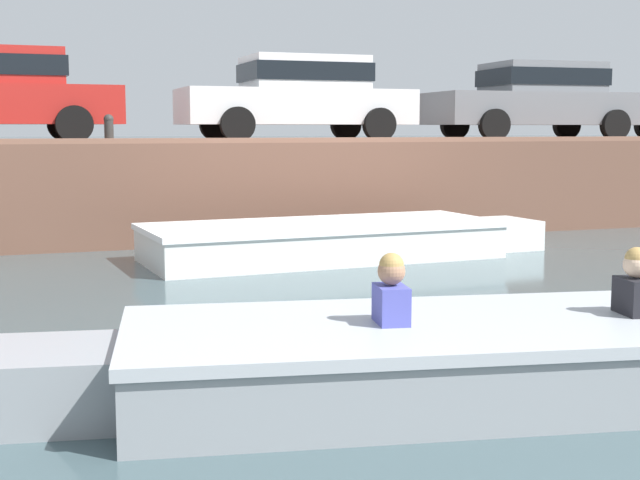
{
  "coord_description": "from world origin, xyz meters",
  "views": [
    {
      "loc": [
        -1.63,
        -0.83,
        1.86
      ],
      "look_at": [
        0.25,
        4.53,
        1.14
      ],
      "focal_mm": 50.0,
      "sensor_mm": 36.0,
      "label": 1
    }
  ],
  "objects_px": {
    "boat_moored_central_white": "(338,240)",
    "car_right_inner_grey": "(537,98)",
    "car_centre_white": "(299,95)",
    "mooring_bollard_mid": "(109,128)",
    "motorboat_passing": "(464,358)"
  },
  "relations": [
    {
      "from": "boat_moored_central_white",
      "to": "car_centre_white",
      "type": "bearing_deg",
      "value": 80.14
    },
    {
      "from": "car_centre_white",
      "to": "boat_moored_central_white",
      "type": "bearing_deg",
      "value": -99.86
    },
    {
      "from": "boat_moored_central_white",
      "to": "car_right_inner_grey",
      "type": "relative_size",
      "value": 1.4
    },
    {
      "from": "boat_moored_central_white",
      "to": "car_right_inner_grey",
      "type": "distance_m",
      "value": 7.29
    },
    {
      "from": "car_right_inner_grey",
      "to": "mooring_bollard_mid",
      "type": "bearing_deg",
      "value": -168.42
    },
    {
      "from": "boat_moored_central_white",
      "to": "mooring_bollard_mid",
      "type": "relative_size",
      "value": 13.69
    },
    {
      "from": "boat_moored_central_white",
      "to": "car_right_inner_grey",
      "type": "height_order",
      "value": "car_right_inner_grey"
    },
    {
      "from": "boat_moored_central_white",
      "to": "car_centre_white",
      "type": "relative_size",
      "value": 1.43
    },
    {
      "from": "boat_moored_central_white",
      "to": "mooring_bollard_mid",
      "type": "xyz_separation_m",
      "value": [
        -2.96,
        2.11,
        1.6
      ]
    },
    {
      "from": "motorboat_passing",
      "to": "car_centre_white",
      "type": "height_order",
      "value": "car_centre_white"
    },
    {
      "from": "motorboat_passing",
      "to": "mooring_bollard_mid",
      "type": "xyz_separation_m",
      "value": [
        -1.46,
        8.64,
        1.59
      ]
    },
    {
      "from": "car_centre_white",
      "to": "car_right_inner_grey",
      "type": "relative_size",
      "value": 0.97
    },
    {
      "from": "car_centre_white",
      "to": "mooring_bollard_mid",
      "type": "xyz_separation_m",
      "value": [
        -3.64,
        -1.79,
        -0.61
      ]
    },
    {
      "from": "boat_moored_central_white",
      "to": "motorboat_passing",
      "type": "distance_m",
      "value": 6.7
    },
    {
      "from": "motorboat_passing",
      "to": "car_right_inner_grey",
      "type": "bearing_deg",
      "value": 55.21
    }
  ]
}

